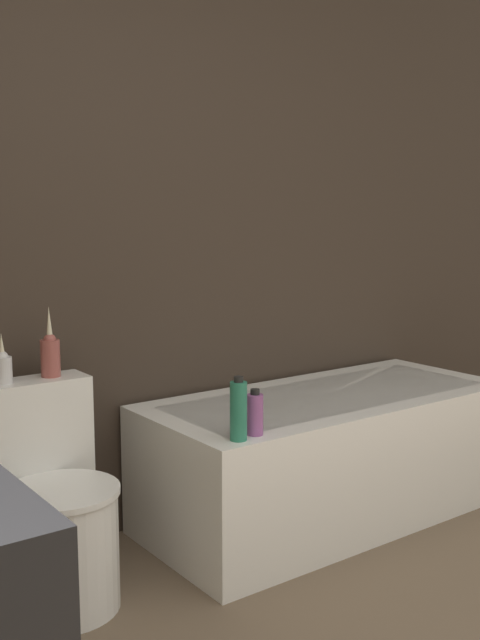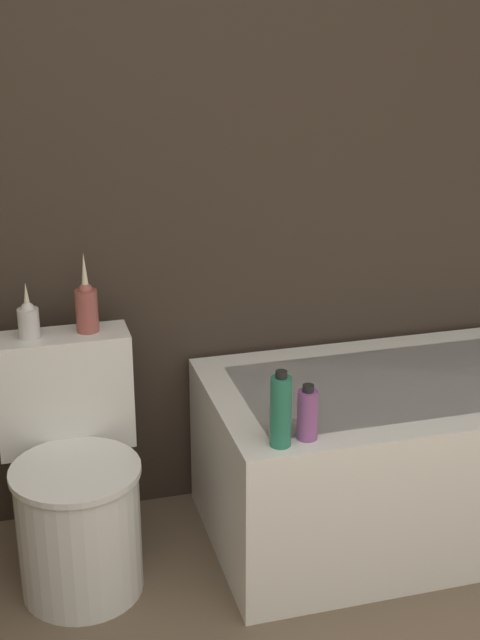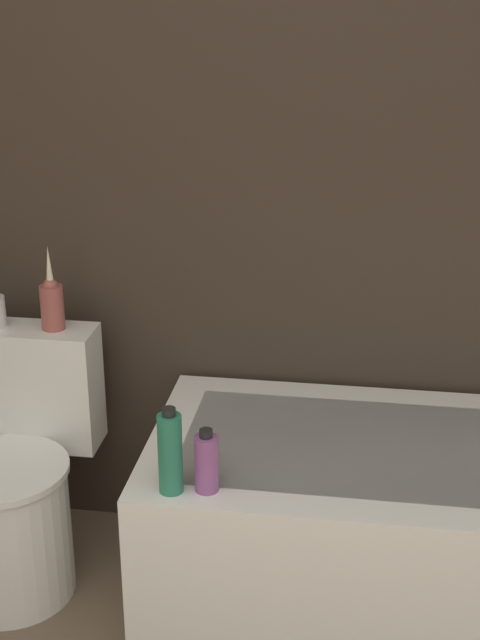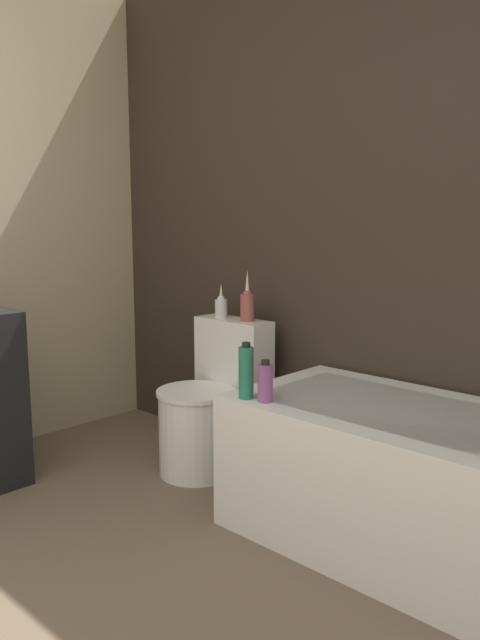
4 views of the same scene
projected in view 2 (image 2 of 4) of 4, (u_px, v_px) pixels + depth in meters
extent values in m
cube|color=#332821|center=(213.00, 141.00, 2.91)|extent=(6.40, 0.06, 2.60)
cube|color=white|center=(450.00, 448.00, 3.08)|extent=(1.68, 0.74, 0.56)
cube|color=#B7BCC6|center=(457.00, 376.00, 2.98)|extent=(1.48, 0.54, 0.01)
cylinder|color=white|center=(80.00, 532.00, 2.74)|extent=(0.38, 0.38, 0.41)
cylinder|color=white|center=(75.00, 471.00, 2.66)|extent=(0.40, 0.40, 0.02)
cube|color=white|center=(64.00, 390.00, 2.85)|extent=(0.43, 0.16, 0.39)
cylinder|color=silver|center=(29.00, 323.00, 2.74)|extent=(0.07, 0.07, 0.09)
sphere|color=silver|center=(27.00, 309.00, 2.73)|extent=(0.04, 0.04, 0.04)
cone|color=beige|center=(26.00, 296.00, 2.71)|extent=(0.02, 0.02, 0.09)
cylinder|color=#994C47|center=(87.00, 311.00, 2.79)|extent=(0.07, 0.07, 0.14)
sphere|color=#994C47|center=(86.00, 290.00, 2.76)|extent=(0.05, 0.05, 0.05)
cone|color=beige|center=(84.00, 271.00, 2.74)|extent=(0.02, 0.02, 0.12)
cylinder|color=#267259|center=(281.00, 412.00, 2.50)|extent=(0.06, 0.06, 0.21)
cylinder|color=black|center=(281.00, 374.00, 2.45)|extent=(0.03, 0.03, 0.02)
cylinder|color=#8C4C8C|center=(307.00, 415.00, 2.54)|extent=(0.06, 0.06, 0.15)
cylinder|color=black|center=(308.00, 388.00, 2.51)|extent=(0.03, 0.03, 0.02)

